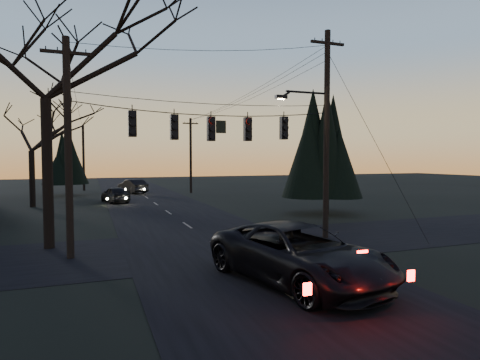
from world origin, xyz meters
name	(u,v)px	position (x,y,z in m)	size (l,w,h in m)	color
ground_plane	(361,345)	(0.00, 0.00, 0.00)	(160.00, 160.00, 0.00)	black
main_road	(174,216)	(0.00, 20.00, 0.01)	(8.00, 120.00, 0.02)	black
cross_road	(218,246)	(0.00, 10.00, 0.01)	(60.00, 7.00, 0.02)	black
utility_pole_right	(325,238)	(5.50, 10.00, 0.00)	(5.00, 0.30, 10.00)	black
utility_pole_left	(71,258)	(-6.00, 10.00, 0.00)	(1.80, 0.30, 8.50)	black
utility_pole_far_r	(191,193)	(5.50, 38.00, 0.00)	(1.80, 0.30, 8.50)	black
utility_pole_far_l	(84,190)	(-6.00, 46.00, 0.00)	(0.30, 0.30, 8.00)	black
span_signal_assembly	(212,127)	(-0.24, 10.00, 5.24)	(11.50, 0.44, 1.59)	black
bare_tree_left	(44,37)	(-6.95, 12.26, 9.00)	(9.12, 9.12, 12.87)	black
evergreen_right	(327,151)	(10.25, 17.32, 4.43)	(4.52, 4.52, 7.67)	black
bare_tree_dist	(31,128)	(-9.63, 29.21, 6.33)	(7.64, 7.64, 9.07)	black
evergreen_dist	(68,160)	(-7.43, 39.64, 3.77)	(3.70, 3.70, 6.35)	black
suv_near	(298,254)	(0.80, 4.19, 0.91)	(3.01, 6.53, 1.81)	black
sedan_oncoming_a	(115,195)	(-3.20, 30.35, 0.71)	(1.69, 4.19, 1.43)	black
sedan_oncoming_b	(133,186)	(-0.80, 39.88, 0.77)	(1.64, 4.70, 1.55)	black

